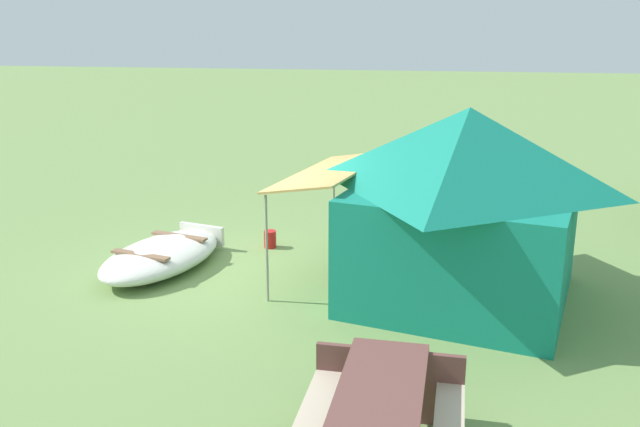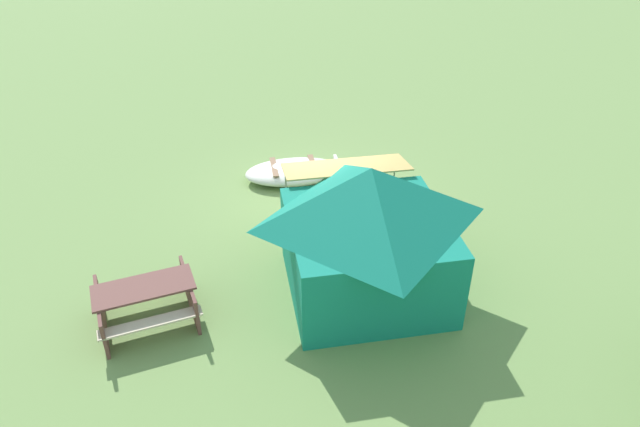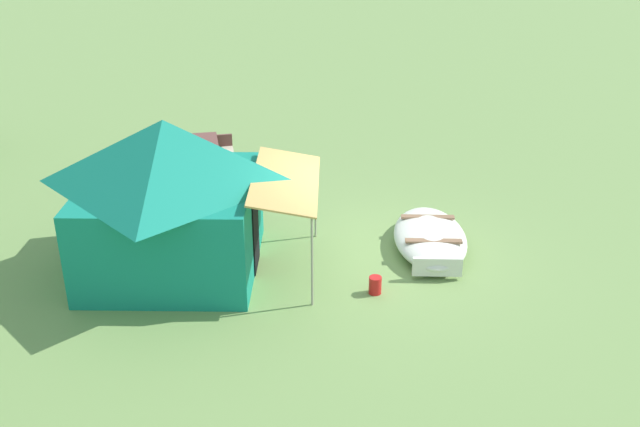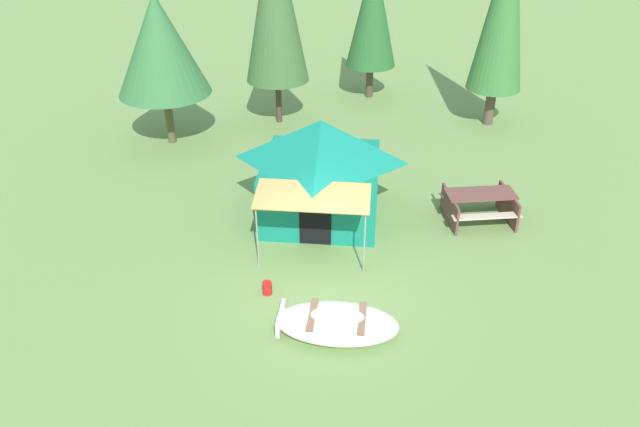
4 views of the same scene
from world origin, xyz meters
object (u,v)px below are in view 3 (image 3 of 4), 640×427
cooler_box (236,268)px  beached_rowboat (430,237)px  picnic_table (203,158)px  canvas_cabin_tent (170,194)px  fuel_can (375,285)px

cooler_box → beached_rowboat: bearing=-85.7°
beached_rowboat → picnic_table: (4.32, 3.70, 0.26)m
beached_rowboat → cooler_box: 3.56m
beached_rowboat → canvas_cabin_tent: canvas_cabin_tent is taller
picnic_table → cooler_box: (-4.59, -0.15, -0.31)m
cooler_box → canvas_cabin_tent: bearing=56.8°
beached_rowboat → picnic_table: bearing=40.5°
beached_rowboat → fuel_can: (-1.26, 1.42, -0.08)m
canvas_cabin_tent → picnic_table: bearing=-11.7°
picnic_table → cooler_box: 4.60m
picnic_table → cooler_box: picnic_table is taller
beached_rowboat → canvas_cabin_tent: 4.67m
beached_rowboat → cooler_box: (-0.27, 3.55, -0.05)m
beached_rowboat → canvas_cabin_tent: (0.36, 4.51, 1.15)m
canvas_cabin_tent → fuel_can: 3.70m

